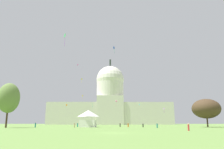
% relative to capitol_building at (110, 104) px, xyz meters
% --- Properties ---
extents(ground_plane, '(800.00, 800.00, 0.00)m').
position_rel_capitol_building_xyz_m(ground_plane, '(0.40, -187.81, -20.82)').
color(ground_plane, olive).
extents(capitol_building, '(123.37, 28.62, 67.91)m').
position_rel_capitol_building_xyz_m(capitol_building, '(0.00, 0.00, 0.00)').
color(capitol_building, beige).
rests_on(capitol_building, ground_plane).
extents(event_tent, '(6.35, 6.49, 6.27)m').
position_rel_capitol_building_xyz_m(event_tent, '(-8.31, -140.30, -17.62)').
color(event_tent, white).
rests_on(event_tent, ground_plane).
extents(tree_east_far, '(13.29, 13.04, 10.59)m').
position_rel_capitol_building_xyz_m(tree_east_far, '(36.60, -139.79, -13.95)').
color(tree_east_far, '#42301E').
rests_on(tree_east_far, ground_plane).
extents(tree_west_mid, '(9.48, 9.66, 14.73)m').
position_rel_capitol_building_xyz_m(tree_west_mid, '(-34.08, -150.21, -11.11)').
color(tree_west_mid, '#42301E').
rests_on(tree_west_mid, ground_plane).
extents(person_black_lawn_far_left, '(0.49, 0.49, 1.64)m').
position_rel_capitol_building_xyz_m(person_black_lawn_far_left, '(3.78, -136.68, -20.06)').
color(person_black_lawn_far_left, black).
rests_on(person_black_lawn_far_left, ground_plane).
extents(person_tan_near_tree_east, '(0.48, 0.48, 1.53)m').
position_rel_capitol_building_xyz_m(person_tan_near_tree_east, '(7.04, -134.34, -20.12)').
color(person_tan_near_tree_east, tan).
rests_on(person_tan_near_tree_east, ground_plane).
extents(person_teal_front_center, '(0.54, 0.54, 1.61)m').
position_rel_capitol_building_xyz_m(person_teal_front_center, '(-12.99, -134.68, -20.09)').
color(person_teal_front_center, '#1E757A').
rests_on(person_teal_front_center, ground_plane).
extents(person_black_mid_right, '(0.56, 0.56, 1.47)m').
position_rel_capitol_building_xyz_m(person_black_mid_right, '(11.98, -141.53, -20.16)').
color(person_black_mid_right, black).
rests_on(person_black_mid_right, ground_plane).
extents(person_teal_front_right, '(0.51, 0.51, 1.59)m').
position_rel_capitol_building_xyz_m(person_teal_front_right, '(15.12, -151.15, -20.10)').
color(person_teal_front_right, '#1E757A').
rests_on(person_teal_front_right, ground_plane).
extents(person_teal_deep_crowd, '(0.54, 0.54, 1.78)m').
position_rel_capitol_building_xyz_m(person_teal_deep_crowd, '(-26.19, -145.23, -20.00)').
color(person_teal_deep_crowd, '#1E757A').
rests_on(person_teal_deep_crowd, ground_plane).
extents(person_tan_near_tent, '(0.46, 0.46, 1.51)m').
position_rel_capitol_building_xyz_m(person_tan_near_tent, '(-12.27, -147.22, -20.11)').
color(person_tan_near_tent, tan).
rests_on(person_tan_near_tent, ground_plane).
extents(person_red_mid_center, '(0.44, 0.44, 1.49)m').
position_rel_capitol_building_xyz_m(person_red_mid_center, '(15.52, -178.67, -20.12)').
color(person_red_mid_center, red).
rests_on(person_red_mid_center, ground_plane).
extents(person_orange_edge_west, '(0.63, 0.63, 1.61)m').
position_rel_capitol_building_xyz_m(person_orange_edge_west, '(6.83, -137.72, -20.10)').
color(person_orange_edge_west, orange).
rests_on(person_orange_edge_west, ground_plane).
extents(kite_violet_low, '(0.65, 0.76, 4.09)m').
position_rel_capitol_building_xyz_m(kite_violet_low, '(35.95, -77.01, -10.32)').
color(kite_violet_low, purple).
extents(kite_gold_mid, '(1.16, 1.16, 3.48)m').
position_rel_capitol_building_xyz_m(kite_gold_mid, '(-24.56, -30.79, 4.37)').
color(kite_gold_mid, gold).
extents(kite_orange_low, '(0.79, 0.84, 0.99)m').
position_rel_capitol_building_xyz_m(kite_orange_low, '(-27.89, -83.35, -8.02)').
color(kite_orange_low, orange).
extents(kite_green_mid, '(0.63, 1.01, 4.64)m').
position_rel_capitol_building_xyz_m(kite_green_mid, '(-15.83, -152.76, 9.85)').
color(kite_green_mid, green).
extents(kite_magenta_high, '(0.72, 0.77, 0.90)m').
position_rel_capitol_building_xyz_m(kite_magenta_high, '(-26.09, -54.82, 26.34)').
color(kite_magenta_high, '#D1339E').
extents(kite_yellow_high, '(1.12, 1.07, 3.87)m').
position_rel_capitol_building_xyz_m(kite_yellow_high, '(-23.90, -43.90, 16.82)').
color(kite_yellow_high, yellow).
extents(kite_cyan_low, '(0.31, 1.24, 1.16)m').
position_rel_capitol_building_xyz_m(kite_cyan_low, '(22.33, -56.40, -5.42)').
color(kite_cyan_low, '#33BCDB').
extents(kite_turquoise_low, '(1.69, 1.47, 3.25)m').
position_rel_capitol_building_xyz_m(kite_turquoise_low, '(-14.87, -35.55, -3.59)').
color(kite_turquoise_low, teal).
extents(kite_pink_low, '(1.02, 1.02, 3.42)m').
position_rel_capitol_building_xyz_m(kite_pink_low, '(3.40, -100.47, -7.27)').
color(kite_pink_low, pink).
extents(kite_blue_high, '(0.67, 0.50, 3.31)m').
position_rel_capitol_building_xyz_m(kite_blue_high, '(1.62, -129.05, 14.03)').
color(kite_blue_high, blue).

